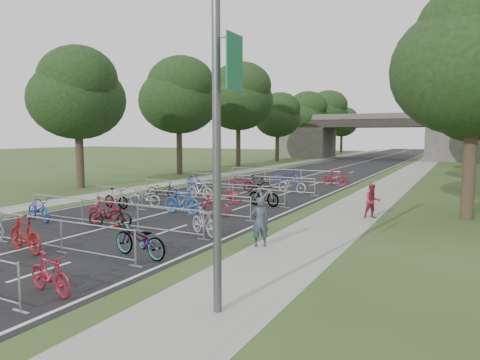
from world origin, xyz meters
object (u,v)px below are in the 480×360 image
object	(u,v)px
overpass_bridge	(376,137)
pedestrian_b	(372,201)
lamppost	(218,110)
pedestrian_a	(260,222)

from	to	relation	value
overpass_bridge	pedestrian_b	world-z (taller)	overpass_bridge
lamppost	pedestrian_a	world-z (taller)	lamppost
overpass_bridge	pedestrian_a	distance (m)	58.16
pedestrian_a	pedestrian_b	xyz separation A→B (m)	(2.40, 6.86, -0.07)
lamppost	pedestrian_a	size ratio (longest dim) A/B	4.87
lamppost	pedestrian_b	size ratio (longest dim) A/B	5.28
overpass_bridge	lamppost	world-z (taller)	lamppost
overpass_bridge	pedestrian_a	size ratio (longest dim) A/B	18.38
lamppost	pedestrian_b	world-z (taller)	lamppost
overpass_bridge	pedestrian_b	bearing A→B (deg)	-79.74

